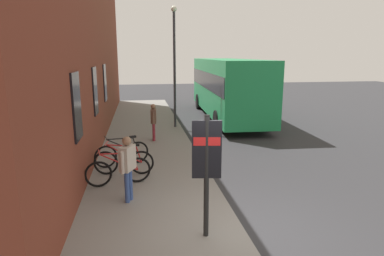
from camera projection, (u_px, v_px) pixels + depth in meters
ground at (220, 149)px, 12.79m from camera, size 60.00×60.00×0.00m
sidewalk_pavement at (147, 138)px, 14.27m from camera, size 24.00×3.50×0.12m
station_facade at (95, 50)px, 14.10m from camera, size 22.00×0.65×7.59m
bicycle_end_of_row at (119, 171)px, 8.92m from camera, size 0.50×1.76×0.97m
bicycle_under_window at (124, 162)px, 9.69m from camera, size 0.48×1.76×0.97m
bicycle_nearest_sign at (122, 153)px, 10.50m from camera, size 0.70×1.70×0.97m
transit_info_sign at (207, 157)px, 6.12m from camera, size 0.17×0.56×2.40m
city_bus at (227, 85)px, 18.91m from camera, size 10.60×3.00×3.35m
pedestrian_near_bus at (128, 162)px, 7.78m from camera, size 0.56×0.41×1.61m
pedestrian_crossing_street at (154, 118)px, 13.45m from camera, size 0.58×0.26×1.52m
street_lamp at (174, 58)px, 15.56m from camera, size 0.28×0.28×5.68m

